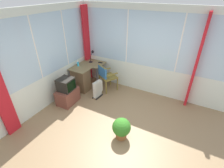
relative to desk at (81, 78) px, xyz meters
name	(u,v)px	position (x,y,z in m)	size (l,w,h in m)	color
ground	(118,133)	(-1.19, -1.98, -0.44)	(5.17, 5.64, 0.06)	#8F724F
north_window_panel	(38,63)	(-1.19, 0.36, 0.93)	(4.17, 0.07, 2.68)	silver
east_window_panel	(151,53)	(0.92, -1.98, 0.92)	(0.07, 4.64, 2.68)	silver
curtain_corner	(88,45)	(0.79, 0.23, 0.88)	(0.31, 0.07, 2.58)	red
curtain_east_far	(196,64)	(0.84, -3.26, 0.88)	(0.31, 0.07, 2.58)	red
desk	(81,78)	(0.00, 0.00, 0.00)	(1.15, 0.79, 0.78)	olive
desk_lamp	(93,54)	(0.67, -0.06, 0.64)	(0.23, 0.20, 0.42)	black
tv_remote	(100,62)	(0.70, -0.33, 0.38)	(0.04, 0.15, 0.02)	black
spray_bottle	(78,63)	(0.12, 0.18, 0.47)	(0.06, 0.06, 0.22)	#34B8E4
wooden_armchair	(105,75)	(0.32, -0.75, 0.17)	(0.66, 0.65, 0.90)	olive
tv_on_stand	(67,92)	(-0.82, -0.10, -0.05)	(0.66, 0.47, 0.82)	brown
space_heater	(98,89)	(-0.12, -0.73, -0.13)	(0.40, 0.20, 0.56)	silver
potted_plant	(121,128)	(-1.29, -2.10, -0.12)	(0.43, 0.43, 0.53)	#975C2F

